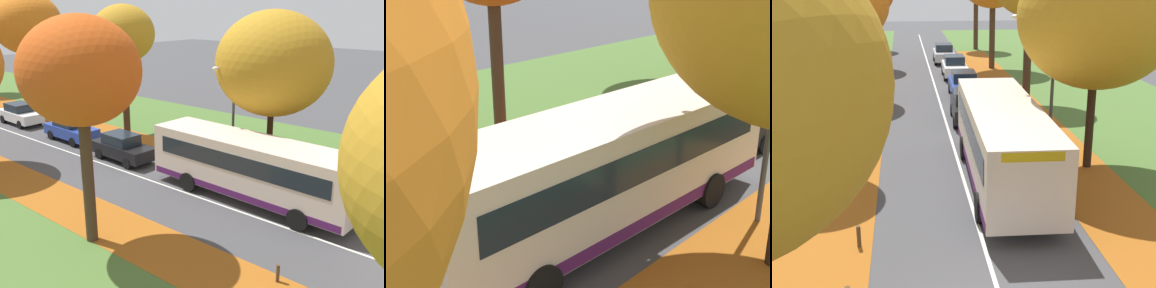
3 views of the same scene
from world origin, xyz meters
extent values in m
cube|color=#476B2D|center=(-9.20, 20.00, 0.00)|extent=(12.00, 90.00, 0.01)
cube|color=#9E5619|center=(-4.60, 14.00, 0.01)|extent=(2.80, 60.00, 0.00)
cube|color=#476B2D|center=(9.20, 20.00, 0.00)|extent=(12.00, 90.00, 0.01)
cube|color=#9E5619|center=(4.60, 14.00, 0.01)|extent=(2.80, 60.00, 0.00)
cube|color=silver|center=(0.00, 20.00, 0.00)|extent=(0.12, 80.00, 0.01)
cylinder|color=#422D1E|center=(-5.85, 11.25, 2.50)|extent=(0.45, 0.45, 5.00)
cylinder|color=#382619|center=(-5.55, 23.35, 1.89)|extent=(0.34, 0.34, 3.78)
ellipsoid|color=orange|center=(-5.55, 23.35, 5.84)|extent=(5.50, 5.50, 4.95)
cylinder|color=#382619|center=(-5.26, 35.30, 2.11)|extent=(0.38, 0.38, 4.22)
cylinder|color=#382619|center=(-5.38, 46.71, 2.34)|extent=(0.42, 0.42, 4.67)
cylinder|color=black|center=(5.13, 10.02, 1.85)|extent=(0.33, 0.33, 3.69)
ellipsoid|color=#B27F1E|center=(5.13, 10.02, 5.96)|extent=(6.04, 6.04, 5.44)
cylinder|color=#382619|center=(5.30, 21.87, 2.69)|extent=(0.48, 0.48, 5.38)
cylinder|color=#422D1E|center=(5.13, 33.82, 2.62)|extent=(0.47, 0.47, 5.25)
cylinder|color=#422D1E|center=(5.38, 45.50, 2.58)|extent=(0.46, 0.46, 5.16)
cylinder|color=#4C3823|center=(-3.57, 4.28, 0.32)|extent=(0.12, 0.12, 0.65)
cylinder|color=#47474C|center=(4.00, 11.65, 3.00)|extent=(0.14, 0.14, 6.00)
cylinder|color=#47474C|center=(3.20, 11.65, 5.90)|extent=(1.60, 0.10, 0.10)
ellipsoid|color=silver|center=(2.40, 11.65, 5.85)|extent=(0.44, 0.28, 0.20)
cube|color=beige|center=(1.40, 8.72, 1.73)|extent=(2.81, 10.47, 2.50)
cube|color=#19232D|center=(1.24, 3.58, 2.08)|extent=(2.30, 0.17, 1.30)
cube|color=#19232D|center=(1.40, 8.72, 2.13)|extent=(2.81, 9.22, 0.80)
cube|color=#4C1951|center=(1.40, 8.72, 0.66)|extent=(2.82, 10.26, 0.32)
cube|color=yellow|center=(1.24, 3.56, 2.80)|extent=(1.75, 0.13, 0.28)
cylinder|color=black|center=(2.49, 5.46, 0.48)|extent=(0.33, 0.97, 0.96)
cylinder|color=black|center=(0.11, 5.53, 0.48)|extent=(0.33, 0.97, 0.96)
cylinder|color=black|center=(2.67, 11.54, 0.48)|extent=(0.33, 0.97, 0.96)
cylinder|color=black|center=(0.29, 11.61, 0.48)|extent=(0.33, 0.97, 0.96)
cube|color=black|center=(1.21, 17.56, 0.67)|extent=(1.85, 4.26, 0.70)
cube|color=#19232D|center=(1.22, 17.71, 1.32)|extent=(1.52, 2.07, 0.60)
cylinder|color=black|center=(1.95, 16.23, 0.32)|extent=(0.24, 0.65, 0.64)
cylinder|color=black|center=(0.38, 16.28, 0.32)|extent=(0.24, 0.65, 0.64)
cylinder|color=black|center=(2.04, 18.83, 0.32)|extent=(0.24, 0.65, 0.64)
cylinder|color=black|center=(0.48, 18.89, 0.32)|extent=(0.24, 0.65, 0.64)
cube|color=#233D9E|center=(1.63, 23.35, 0.67)|extent=(1.77, 4.23, 0.70)
cube|color=#19232D|center=(1.63, 23.49, 1.32)|extent=(1.48, 2.04, 0.60)
cylinder|color=black|center=(2.39, 22.03, 0.32)|extent=(0.23, 0.64, 0.64)
cylinder|color=black|center=(0.83, 22.06, 0.32)|extent=(0.23, 0.64, 0.64)
cylinder|color=black|center=(2.43, 24.63, 0.32)|extent=(0.23, 0.64, 0.64)
cylinder|color=black|center=(0.87, 24.66, 0.32)|extent=(0.23, 0.64, 0.64)
cube|color=silver|center=(1.68, 30.11, 0.67)|extent=(1.76, 4.22, 0.70)
cube|color=#19232D|center=(1.68, 30.26, 1.32)|extent=(1.47, 2.04, 0.60)
cylinder|color=black|center=(2.44, 28.80, 0.32)|extent=(0.23, 0.64, 0.64)
cylinder|color=black|center=(0.88, 28.82, 0.32)|extent=(0.23, 0.64, 0.64)
cylinder|color=black|center=(2.48, 31.40, 0.32)|extent=(0.23, 0.64, 0.64)
cylinder|color=black|center=(0.92, 31.42, 0.32)|extent=(0.23, 0.64, 0.64)
cube|color=#B7BABF|center=(1.43, 37.17, 0.67)|extent=(1.76, 4.22, 0.70)
cube|color=#19232D|center=(1.43, 37.32, 1.32)|extent=(1.48, 2.04, 0.60)
cylinder|color=black|center=(2.19, 35.86, 0.32)|extent=(0.23, 0.64, 0.64)
cylinder|color=black|center=(0.63, 35.88, 0.32)|extent=(0.23, 0.64, 0.64)
cylinder|color=black|center=(2.23, 38.46, 0.32)|extent=(0.23, 0.64, 0.64)
cylinder|color=black|center=(0.67, 38.48, 0.32)|extent=(0.23, 0.64, 0.64)
camera|label=1|loc=(-15.23, -2.02, 8.83)|focal=42.00mm
camera|label=2|loc=(8.94, -0.35, 6.69)|focal=50.00mm
camera|label=3|loc=(-2.14, -9.69, 7.49)|focal=50.00mm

